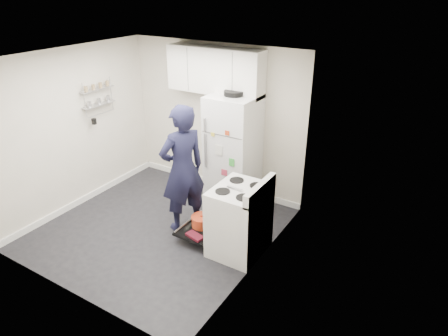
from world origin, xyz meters
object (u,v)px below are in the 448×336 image
Objects in this scene: electric_range at (239,221)px; open_oven_door at (202,225)px; refrigerator at (233,151)px; person at (183,169)px.

electric_range is 1.54× the size of open_oven_door.
refrigerator is 0.99× the size of person.
electric_range is 1.08m from person.
open_oven_door is at bearing 102.54° from person.
refrigerator is at bearing 123.35° from electric_range.
person is (-0.24, -1.01, 0.03)m from refrigerator.
electric_range is 0.58× the size of person.
refrigerator reaches higher than electric_range.
open_oven_door is 0.38× the size of refrigerator.
electric_range is at bearing 109.41° from person.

